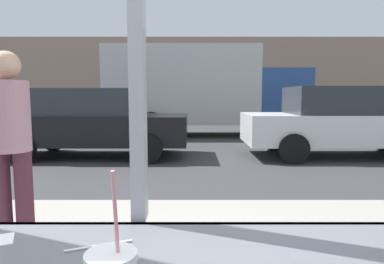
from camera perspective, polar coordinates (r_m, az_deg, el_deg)
The scene contains 8 objects.
ground_plane at distance 9.20m, azimuth -1.10°, elevation -2.81°, with size 60.00×60.00×0.00m, color #38383A.
sidewalk_strip at distance 3.01m, azimuth -3.71°, elevation -20.55°, with size 16.00×2.80×0.14m, color #9E998E.
building_facade_far at distance 20.54m, azimuth -0.46°, elevation 8.80°, with size 28.00×1.20×4.81m, color gray.
loose_straw at distance 1.06m, azimuth -15.25°, elevation -17.93°, with size 0.01×0.01×0.19m, color white.
parked_car_black at distance 8.25m, azimuth -16.10°, elevation 1.64°, with size 4.30×1.92×1.59m.
parked_car_white at distance 8.68m, azimuth 24.18°, elevation 1.69°, with size 4.63×1.94×1.63m.
box_truck at distance 12.30m, azimuth 1.61°, elevation 7.31°, with size 7.04×2.44×3.13m.
pedestrian at distance 3.07m, azimuth -28.18°, elevation -1.13°, with size 0.32×0.32×1.63m.
Camera 1 is at (0.19, -1.09, 1.41)m, focal length 31.76 mm.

